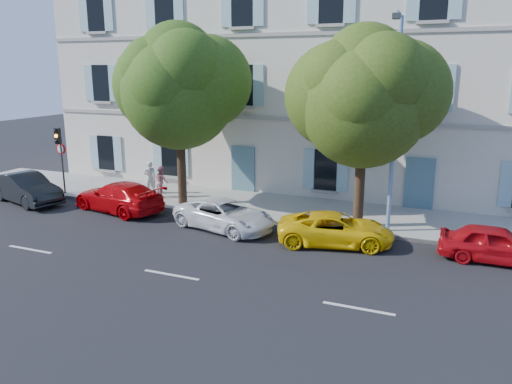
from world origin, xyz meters
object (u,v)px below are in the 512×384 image
at_px(tree_left, 179,93).
at_px(car_red_hatchback, 496,244).
at_px(car_yellow_supercar, 336,229).
at_px(road_sign, 62,157).
at_px(traffic_light, 59,147).
at_px(car_dark_sedan, 27,188).
at_px(car_red_coupe, 119,197).
at_px(tree_right, 364,104).
at_px(pedestrian_a, 150,177).
at_px(street_lamp, 395,114).
at_px(car_white_coupe, 225,215).
at_px(pedestrian_b, 161,181).

bearing_deg(tree_left, car_red_hatchback, -8.63).
bearing_deg(car_yellow_supercar, road_sign, 68.97).
bearing_deg(traffic_light, car_red_hatchback, -3.83).
relative_size(car_dark_sedan, traffic_light, 1.31).
bearing_deg(car_yellow_supercar, car_red_hatchback, -99.47).
distance_m(car_red_coupe, tree_right, 11.68).
bearing_deg(car_yellow_supercar, pedestrian_a, 58.16).
xyz_separation_m(car_red_coupe, tree_right, (10.71, 1.55, 4.39)).
relative_size(car_dark_sedan, street_lamp, 0.54).
xyz_separation_m(car_red_coupe, car_red_hatchback, (15.75, -0.17, -0.06)).
xyz_separation_m(car_dark_sedan, car_white_coupe, (10.74, 0.03, -0.12)).
relative_size(car_white_coupe, car_yellow_supercar, 1.02).
height_order(tree_left, tree_right, tree_left).
bearing_deg(street_lamp, tree_left, 176.21).
xyz_separation_m(car_red_coupe, pedestrian_a, (-0.27, 2.94, 0.29)).
height_order(car_red_hatchback, pedestrian_a, pedestrian_a).
distance_m(car_white_coupe, car_yellow_supercar, 4.64).
relative_size(car_dark_sedan, car_red_hatchback, 1.19).
bearing_deg(traffic_light, tree_right, 1.42).
distance_m(traffic_light, pedestrian_a, 4.76).
height_order(tree_right, road_sign, tree_right).
xyz_separation_m(car_dark_sedan, tree_left, (7.36, 2.39, 4.63)).
height_order(car_white_coupe, car_yellow_supercar, car_white_coupe).
distance_m(car_white_coupe, road_sign, 10.43).
xyz_separation_m(pedestrian_a, pedestrian_b, (0.95, -0.41, -0.04)).
relative_size(tree_left, traffic_light, 2.40).
distance_m(street_lamp, pedestrian_a, 12.90).
relative_size(car_yellow_supercar, tree_left, 0.53).
height_order(car_dark_sedan, car_yellow_supercar, car_dark_sedan).
distance_m(car_dark_sedan, pedestrian_b, 6.52).
relative_size(car_red_coupe, street_lamp, 0.58).
bearing_deg(car_red_hatchback, street_lamp, 69.60).
bearing_deg(car_red_coupe, pedestrian_b, 177.85).
relative_size(street_lamp, pedestrian_a, 4.92).
distance_m(car_white_coupe, tree_left, 6.29).
bearing_deg(car_red_coupe, tree_left, 142.40).
height_order(car_red_hatchback, tree_right, tree_right).
xyz_separation_m(car_red_hatchback, pedestrian_a, (-16.02, 3.11, 0.35)).
height_order(street_lamp, pedestrian_b, street_lamp).
bearing_deg(road_sign, tree_right, 0.60).
bearing_deg(car_red_hatchback, tree_right, 70.97).
xyz_separation_m(car_yellow_supercar, pedestrian_b, (-9.62, 3.09, 0.34)).
bearing_deg(car_white_coupe, car_red_coupe, 99.41).
xyz_separation_m(car_yellow_supercar, road_sign, (-14.81, 1.95, 1.41)).
relative_size(car_red_hatchback, road_sign, 1.44).
bearing_deg(tree_right, car_yellow_supercar, -101.06).
bearing_deg(car_dark_sedan, car_yellow_supercar, -73.91).
bearing_deg(car_dark_sedan, pedestrian_b, -45.88).
height_order(tree_right, traffic_light, tree_right).
relative_size(car_red_hatchback, pedestrian_a, 2.23).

